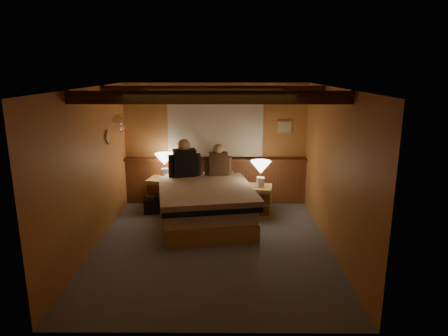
{
  "coord_description": "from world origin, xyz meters",
  "views": [
    {
      "loc": [
        0.21,
        -5.69,
        2.67
      ],
      "look_at": [
        0.18,
        0.4,
        1.14
      ],
      "focal_mm": 32.0,
      "sensor_mm": 36.0,
      "label": 1
    }
  ],
  "objects_px": {
    "nightstand_right": "(257,201)",
    "lamp_right": "(261,169)",
    "person_left": "(184,161)",
    "person_right": "(218,162)",
    "duffel_bag": "(156,204)",
    "lamp_left": "(164,161)",
    "nightstand_left": "(164,193)",
    "bed": "(206,204)"
  },
  "relations": [
    {
      "from": "nightstand_left",
      "to": "lamp_right",
      "type": "relative_size",
      "value": 1.32
    },
    {
      "from": "bed",
      "to": "nightstand_left",
      "type": "relative_size",
      "value": 3.52
    },
    {
      "from": "person_right",
      "to": "person_left",
      "type": "bearing_deg",
      "value": -174.85
    },
    {
      "from": "nightstand_right",
      "to": "nightstand_left",
      "type": "bearing_deg",
      "value": 175.99
    },
    {
      "from": "lamp_right",
      "to": "person_left",
      "type": "xyz_separation_m",
      "value": [
        -1.41,
        0.28,
        0.08
      ]
    },
    {
      "from": "bed",
      "to": "nightstand_left",
      "type": "bearing_deg",
      "value": 126.89
    },
    {
      "from": "bed",
      "to": "person_right",
      "type": "bearing_deg",
      "value": 64.43
    },
    {
      "from": "nightstand_right",
      "to": "lamp_left",
      "type": "bearing_deg",
      "value": 174.47
    },
    {
      "from": "bed",
      "to": "lamp_right",
      "type": "relative_size",
      "value": 4.65
    },
    {
      "from": "lamp_left",
      "to": "person_right",
      "type": "relative_size",
      "value": 0.76
    },
    {
      "from": "lamp_left",
      "to": "nightstand_right",
      "type": "bearing_deg",
      "value": -13.8
    },
    {
      "from": "person_right",
      "to": "duffel_bag",
      "type": "relative_size",
      "value": 1.2
    },
    {
      "from": "nightstand_right",
      "to": "lamp_right",
      "type": "height_order",
      "value": "lamp_right"
    },
    {
      "from": "nightstand_right",
      "to": "person_right",
      "type": "xyz_separation_m",
      "value": [
        -0.73,
        0.34,
        0.65
      ]
    },
    {
      "from": "nightstand_right",
      "to": "duffel_bag",
      "type": "relative_size",
      "value": 1.08
    },
    {
      "from": "nightstand_left",
      "to": "duffel_bag",
      "type": "distance_m",
      "value": 0.3
    },
    {
      "from": "lamp_left",
      "to": "lamp_right",
      "type": "height_order",
      "value": "lamp_left"
    },
    {
      "from": "nightstand_right",
      "to": "lamp_left",
      "type": "distance_m",
      "value": 1.94
    },
    {
      "from": "person_left",
      "to": "duffel_bag",
      "type": "distance_m",
      "value": 1.0
    },
    {
      "from": "lamp_left",
      "to": "duffel_bag",
      "type": "xyz_separation_m",
      "value": [
        -0.14,
        -0.28,
        -0.79
      ]
    },
    {
      "from": "person_right",
      "to": "duffel_bag",
      "type": "xyz_separation_m",
      "value": [
        -1.18,
        -0.18,
        -0.78
      ]
    },
    {
      "from": "person_left",
      "to": "person_right",
      "type": "height_order",
      "value": "person_left"
    },
    {
      "from": "lamp_left",
      "to": "person_left",
      "type": "bearing_deg",
      "value": -25.47
    },
    {
      "from": "nightstand_right",
      "to": "duffel_bag",
      "type": "xyz_separation_m",
      "value": [
        -1.91,
        0.16,
        -0.13
      ]
    },
    {
      "from": "person_right",
      "to": "duffel_bag",
      "type": "height_order",
      "value": "person_right"
    },
    {
      "from": "lamp_left",
      "to": "nightstand_left",
      "type": "bearing_deg",
      "value": -123.26
    },
    {
      "from": "lamp_left",
      "to": "person_right",
      "type": "height_order",
      "value": "person_right"
    },
    {
      "from": "bed",
      "to": "lamp_right",
      "type": "distance_m",
      "value": 1.19
    },
    {
      "from": "person_right",
      "to": "lamp_left",
      "type": "bearing_deg",
      "value": 170.93
    },
    {
      "from": "bed",
      "to": "person_right",
      "type": "distance_m",
      "value": 0.97
    },
    {
      "from": "duffel_bag",
      "to": "lamp_left",
      "type": "bearing_deg",
      "value": 51.15
    },
    {
      "from": "nightstand_right",
      "to": "person_right",
      "type": "bearing_deg",
      "value": 163.31
    },
    {
      "from": "bed",
      "to": "person_left",
      "type": "relative_size",
      "value": 3.04
    },
    {
      "from": "nightstand_left",
      "to": "person_right",
      "type": "relative_size",
      "value": 1.01
    },
    {
      "from": "lamp_right",
      "to": "person_left",
      "type": "relative_size",
      "value": 0.65
    },
    {
      "from": "nightstand_left",
      "to": "person_left",
      "type": "height_order",
      "value": "person_left"
    },
    {
      "from": "person_right",
      "to": "duffel_bag",
      "type": "bearing_deg",
      "value": -175.12
    },
    {
      "from": "bed",
      "to": "person_left",
      "type": "xyz_separation_m",
      "value": [
        -0.42,
        0.65,
        0.62
      ]
    },
    {
      "from": "nightstand_right",
      "to": "lamp_right",
      "type": "bearing_deg",
      "value": -32.3
    },
    {
      "from": "nightstand_right",
      "to": "person_left",
      "type": "xyz_separation_m",
      "value": [
        -1.36,
        0.24,
        0.7
      ]
    },
    {
      "from": "person_left",
      "to": "person_right",
      "type": "relative_size",
      "value": 1.17
    },
    {
      "from": "lamp_right",
      "to": "lamp_left",
      "type": "bearing_deg",
      "value": 165.43
    }
  ]
}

